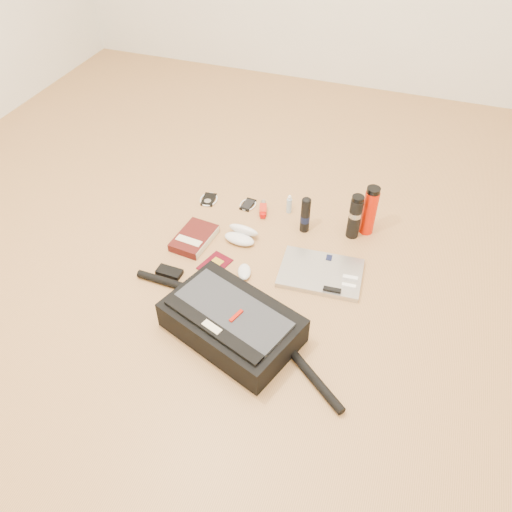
{
  "coord_description": "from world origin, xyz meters",
  "views": [
    {
      "loc": [
        0.48,
        -1.39,
        1.55
      ],
      "look_at": [
        -0.03,
        0.08,
        0.06
      ],
      "focal_mm": 35.0,
      "sensor_mm": 36.0,
      "label": 1
    }
  ],
  "objects_px": {
    "laptop": "(321,273)",
    "messenger_bag": "(231,322)",
    "thermos_black": "(355,217)",
    "book": "(194,238)",
    "thermos_red": "(370,211)"
  },
  "relations": [
    {
      "from": "laptop",
      "to": "messenger_bag",
      "type": "bearing_deg",
      "value": -125.28
    },
    {
      "from": "thermos_red",
      "to": "laptop",
      "type": "bearing_deg",
      "value": -110.17
    },
    {
      "from": "laptop",
      "to": "thermos_black",
      "type": "xyz_separation_m",
      "value": [
        0.07,
        0.3,
        0.1
      ]
    },
    {
      "from": "laptop",
      "to": "book",
      "type": "distance_m",
      "value": 0.61
    },
    {
      "from": "messenger_bag",
      "to": "thermos_black",
      "type": "bearing_deg",
      "value": 85.68
    },
    {
      "from": "messenger_bag",
      "to": "laptop",
      "type": "xyz_separation_m",
      "value": [
        0.25,
        0.42,
        -0.05
      ]
    },
    {
      "from": "messenger_bag",
      "to": "book",
      "type": "relative_size",
      "value": 4.12
    },
    {
      "from": "thermos_black",
      "to": "thermos_red",
      "type": "xyz_separation_m",
      "value": [
        0.06,
        0.05,
        0.01
      ]
    },
    {
      "from": "laptop",
      "to": "thermos_red",
      "type": "xyz_separation_m",
      "value": [
        0.13,
        0.35,
        0.11
      ]
    },
    {
      "from": "book",
      "to": "messenger_bag",
      "type": "bearing_deg",
      "value": -44.86
    },
    {
      "from": "thermos_red",
      "to": "messenger_bag",
      "type": "bearing_deg",
      "value": -116.25
    },
    {
      "from": "messenger_bag",
      "to": "book",
      "type": "bearing_deg",
      "value": 149.13
    },
    {
      "from": "book",
      "to": "thermos_red",
      "type": "bearing_deg",
      "value": 30.48
    },
    {
      "from": "thermos_black",
      "to": "laptop",
      "type": "bearing_deg",
      "value": -103.71
    },
    {
      "from": "thermos_black",
      "to": "thermos_red",
      "type": "bearing_deg",
      "value": 42.58
    }
  ]
}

